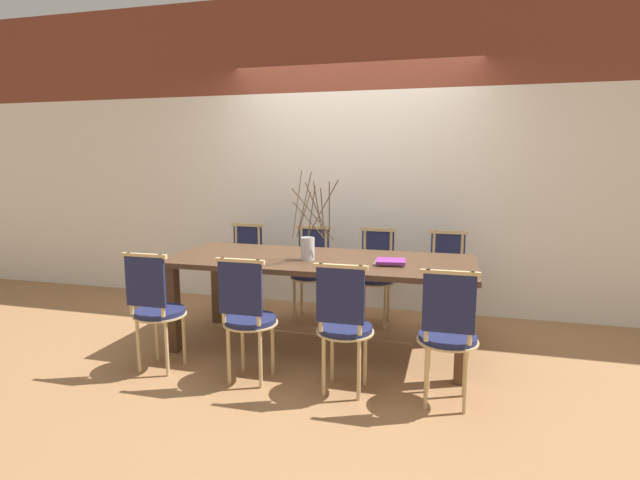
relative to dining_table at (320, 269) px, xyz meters
name	(u,v)px	position (x,y,z in m)	size (l,w,h in m)	color
ground_plane	(320,347)	(0.00, 0.00, -0.66)	(16.00, 16.00, 0.00)	#9E7047
wall_rear	(352,154)	(0.00, 1.27, 0.94)	(12.00, 0.06, 3.20)	white
dining_table	(320,269)	(0.00, 0.00, 0.00)	(2.45, 1.00, 0.76)	#4C3321
chair_near_leftend	(156,306)	(-1.03, -0.76, -0.17)	(0.39, 0.39, 0.90)	#1E234C
chair_near_left	(248,314)	(-0.31, -0.76, -0.17)	(0.39, 0.39, 0.90)	#1E234C
chair_near_center	(344,322)	(0.37, -0.76, -0.17)	(0.39, 0.39, 0.90)	#1E234C
chair_near_right	(448,331)	(1.03, -0.76, -0.17)	(0.39, 0.39, 0.90)	#1E234C
chair_far_leftend	(244,265)	(-1.01, 0.76, -0.17)	(0.39, 0.39, 0.90)	#1E234C
chair_far_left	(311,269)	(-0.30, 0.76, -0.17)	(0.39, 0.39, 0.90)	#1E234C
chair_far_center	(376,272)	(0.34, 0.76, -0.17)	(0.39, 0.39, 0.90)	#1E234C
chair_far_right	(447,277)	(0.99, 0.76, -0.17)	(0.39, 0.39, 0.90)	#1E234C
vase_centerpiece	(309,244)	(-0.07, -0.09, 0.22)	(0.34, 0.47, 0.71)	silver
book_stack	(390,262)	(0.58, -0.09, 0.11)	(0.25, 0.22, 0.04)	beige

